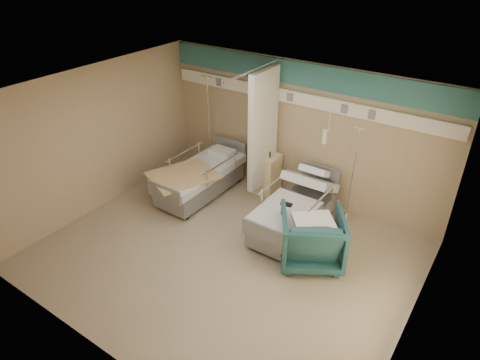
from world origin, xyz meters
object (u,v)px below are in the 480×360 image
at_px(bed_right, 294,215).
at_px(iv_stand_left, 210,153).
at_px(visitor_armchair, 312,238).
at_px(bed_left, 200,181).
at_px(iv_stand_right, 349,201).
at_px(bedside_cabinet, 266,173).

xyz_separation_m(bed_right, iv_stand_left, (-2.68, 0.94, 0.14)).
bearing_deg(bed_right, iv_stand_left, 160.59).
distance_m(bed_right, visitor_armchair, 0.90).
distance_m(bed_left, iv_stand_right, 3.02).
distance_m(bedside_cabinet, iv_stand_right, 1.83).
height_order(visitor_armchair, iv_stand_right, iv_stand_right).
xyz_separation_m(bed_right, iv_stand_right, (0.68, 0.92, 0.07)).
distance_m(bed_right, bed_left, 2.20).
bearing_deg(bedside_cabinet, bed_right, -38.05).
bearing_deg(iv_stand_left, visitor_armchair, -24.97).
distance_m(iv_stand_right, iv_stand_left, 3.36).
bearing_deg(bed_left, bed_right, 0.00).
bearing_deg(visitor_armchair, bed_right, -74.61).
relative_size(bed_left, iv_stand_left, 0.96).
relative_size(visitor_armchair, iv_stand_left, 0.46).
relative_size(bed_left, visitor_armchair, 2.10).
height_order(bed_left, iv_stand_right, iv_stand_right).
distance_m(bed_right, bedside_cabinet, 1.46).
xyz_separation_m(bed_left, iv_stand_right, (2.88, 0.92, 0.07)).
distance_m(bed_right, iv_stand_left, 2.85).
bearing_deg(visitor_armchair, iv_stand_right, -122.70).
bearing_deg(bed_right, bed_left, 180.00).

